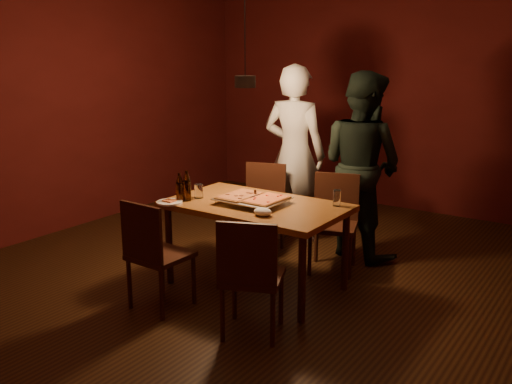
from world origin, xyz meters
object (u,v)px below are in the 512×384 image
Objects in this scene: dining_table at (256,212)px; chair_far_left at (263,200)px; chair_far_right at (335,213)px; diner_dark at (361,165)px; chair_near_right at (250,268)px; pizza_tray at (252,201)px; diner_white at (294,154)px; beer_bottle_b at (187,186)px; pendant_lamp at (245,80)px; chair_near_left at (152,246)px; beer_bottle_a at (180,187)px; plate_slice at (169,202)px.

dining_table is 0.95m from chair_far_left.
chair_far_right is at bearing 160.32° from chair_far_left.
diner_dark is (0.85, 0.46, 0.38)m from chair_far_left.
chair_near_right is 1.00× the size of pizza_tray.
diner_white is at bearing 14.97° from diner_dark.
beer_bottle_b is (-1.03, 0.53, 0.34)m from chair_near_right.
chair_far_left is 0.48× the size of pendant_lamp.
chair_far_right is at bearing 102.24° from diner_dark.
diner_white is 1.37m from pendant_lamp.
chair_near_left is at bearing 74.53° from chair_far_left.
diner_white is (-0.88, 2.08, 0.40)m from chair_near_right.
beer_bottle_a reaches higher than plate_slice.
pendant_lamp is at bearing 83.26° from chair_near_left.
chair_far_right is 0.49× the size of pendant_lamp.
chair_far_right is 0.29× the size of diner_dark.
beer_bottle_a is 0.13× the size of diner_dark.
dining_table is at bearing 102.19° from chair_far_left.
beer_bottle_a is at bearing -148.29° from pizza_tray.
chair_far_right is 0.98m from diner_white.
chair_near_right is (0.96, -1.60, 0.00)m from chair_far_left.
chair_near_left is 0.66m from beer_bottle_a.
pizza_tray is (-0.51, 0.77, 0.24)m from chair_near_right.
plate_slice is 0.12× the size of diner_dark.
plate_slice is at bearing -104.98° from beer_bottle_a.
chair_far_left is at bearing 83.25° from plate_slice.
diner_dark is at bearing 70.15° from chair_near_right.
diner_white is (0.16, 1.54, 0.06)m from beer_bottle_b.
diner_dark reaches higher than dining_table.
pendant_lamp is (-0.60, -0.59, 1.22)m from chair_far_right.
dining_table is at bearing 33.69° from plate_slice.
beer_bottle_b is 0.14× the size of diner_dark.
diner_dark is at bearing -169.37° from chair_far_left.
chair_near_left and chair_near_right have the same top height.
diner_white is (0.22, 1.69, 0.18)m from plate_slice.
pendant_lamp reaches higher than chair_near_left.
dining_table is 0.80× the size of diner_white.
chair_far_right is at bearing 50.99° from plate_slice.
dining_table is 0.64m from beer_bottle_b.
diner_white is at bearing 110.58° from pizza_tray.
pendant_lamp is at bearing 56.59° from beer_bottle_b.
diner_white reaches higher than dining_table.
beer_bottle_a is (-1.07, 0.49, 0.34)m from chair_near_right.
diner_dark is at bearing 58.41° from beer_bottle_a.
dining_table is 0.94m from chair_near_left.
diner_dark is (1.00, 1.68, 0.15)m from plate_slice.
chair_near_right is 0.50× the size of pendant_lamp.
beer_bottle_b is 1.03m from pendant_lamp.
pizza_tray is at bearing 33.36° from plate_slice.
chair_near_left is 1.61m from pendant_lamp.
chair_near_left is at bearing 83.71° from diner_white.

